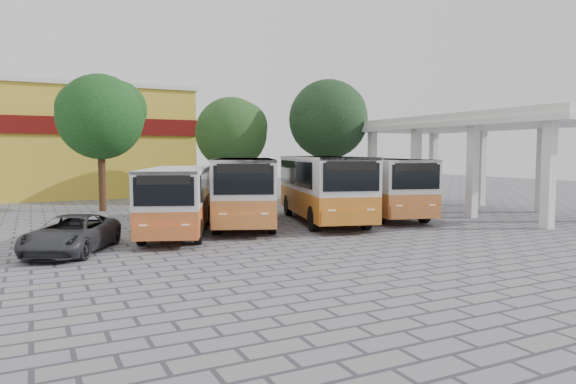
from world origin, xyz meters
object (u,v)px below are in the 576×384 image
parked_car (71,234)px  bus_far_left (177,196)px  bus_centre_left (245,187)px  bus_centre_right (323,184)px  bus_far_right (381,183)px

parked_car → bus_far_left: bearing=55.0°
bus_centre_left → bus_centre_right: size_ratio=0.98×
bus_far_left → bus_far_right: 11.01m
bus_far_right → parked_car: bearing=-152.6°
bus_far_right → bus_centre_right: bearing=-158.4°
bus_centre_left → bus_far_left: bearing=-137.5°
bus_far_left → bus_centre_left: size_ratio=0.88×
bus_centre_right → bus_far_right: 3.73m
bus_centre_right → bus_far_left: bearing=-159.7°
bus_far_left → parked_car: (-4.18, -2.23, -0.95)m
bus_far_right → parked_car: size_ratio=1.98×
bus_far_left → parked_car: bus_far_left is taller
bus_centre_left → bus_centre_right: bus_centre_right is taller
bus_centre_left → bus_centre_right: 3.86m
bus_centre_left → parked_car: (-7.65, -3.51, -1.15)m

